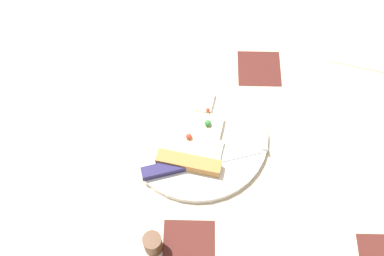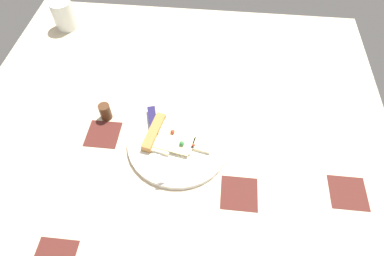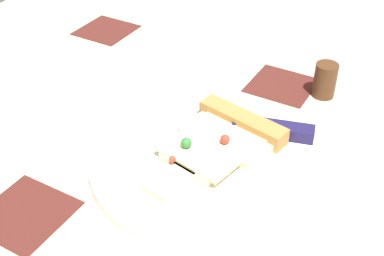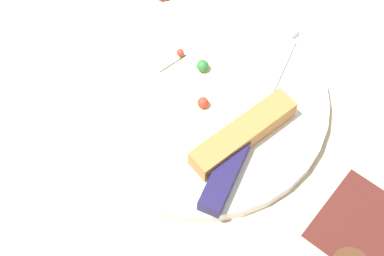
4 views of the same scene
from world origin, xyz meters
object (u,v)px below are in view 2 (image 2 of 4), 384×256
(pizza_slice, at_px, (169,137))
(knife, at_px, (155,135))
(pepper_shaker, at_px, (105,112))
(plate, at_px, (179,142))
(drinking_glass, at_px, (64,15))

(pizza_slice, relative_size, knife, 0.79)
(pizza_slice, xyz_separation_m, pepper_shaker, (-0.07, -0.19, 0.00))
(plate, xyz_separation_m, knife, (-0.01, -0.07, 0.01))
(knife, bearing_deg, drinking_glass, -64.44)
(pizza_slice, height_order, drinking_glass, drinking_glass)
(drinking_glass, xyz_separation_m, pepper_shaker, (0.40, 0.25, -0.02))
(knife, distance_m, drinking_glass, 0.62)
(plate, bearing_deg, drinking_glass, -134.90)
(pizza_slice, xyz_separation_m, drinking_glass, (-0.47, -0.45, 0.03))
(pizza_slice, distance_m, pepper_shaker, 0.20)
(plate, height_order, knife, knife)
(pizza_slice, height_order, knife, pizza_slice)
(drinking_glass, bearing_deg, pepper_shaker, 32.34)
(knife, bearing_deg, pepper_shaker, -38.31)
(pizza_slice, distance_m, knife, 0.04)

